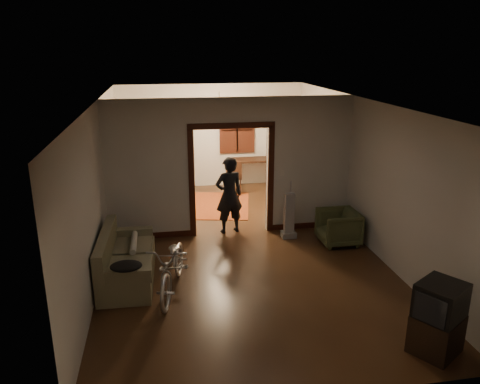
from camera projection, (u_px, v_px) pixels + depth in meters
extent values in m
cube|color=#321D0F|center=(237.00, 246.00, 9.17)|extent=(5.00, 8.50, 0.01)
cube|color=white|center=(237.00, 102.00, 8.34)|extent=(5.00, 8.50, 0.01)
cube|color=beige|center=(212.00, 136.00, 12.75)|extent=(5.00, 0.02, 2.80)
cube|color=beige|center=(99.00, 184.00, 8.35)|extent=(0.02, 8.50, 2.80)
cube|color=beige|center=(363.00, 171.00, 9.16)|extent=(0.02, 8.50, 2.80)
cube|color=beige|center=(231.00, 167.00, 9.46)|extent=(5.00, 0.14, 2.80)
cube|color=black|center=(231.00, 182.00, 9.55)|extent=(1.74, 0.20, 2.32)
cube|color=black|center=(237.00, 130.00, 12.78)|extent=(0.98, 0.06, 1.28)
sphere|color=#FFE0A5|center=(219.00, 109.00, 10.82)|extent=(0.24, 0.24, 0.24)
cube|color=silver|center=(282.00, 173.00, 9.61)|extent=(0.08, 0.01, 0.12)
cube|color=brown|center=(127.00, 256.00, 7.74)|extent=(0.88, 1.86, 0.84)
cylinder|color=beige|center=(134.00, 242.00, 8.01)|extent=(0.10, 0.83, 0.10)
ellipsoid|color=black|center=(126.00, 266.00, 6.82)|extent=(0.46, 0.35, 0.14)
imported|color=silver|center=(173.00, 266.00, 7.34)|extent=(0.95, 1.80, 0.90)
imported|color=#414929|center=(338.00, 227.00, 9.19)|extent=(0.76, 0.73, 0.68)
cube|color=black|center=(436.00, 334.00, 5.93)|extent=(0.75, 0.74, 0.51)
cube|color=black|center=(441.00, 301.00, 5.79)|extent=(0.74, 0.72, 0.48)
cube|color=gray|center=(289.00, 215.00, 9.45)|extent=(0.33, 0.29, 0.95)
imported|color=black|center=(229.00, 195.00, 9.63)|extent=(0.66, 0.52, 1.62)
cube|color=maroon|center=(217.00, 205.00, 11.49)|extent=(1.93, 2.32, 0.02)
cube|color=black|center=(165.00, 157.00, 12.40)|extent=(1.00, 0.66, 1.86)
sphere|color=#1E5972|center=(164.00, 119.00, 12.10)|extent=(0.30, 0.30, 0.30)
cube|color=black|center=(253.00, 173.00, 12.88)|extent=(1.14, 0.74, 0.79)
cube|color=black|center=(233.00, 177.00, 12.23)|extent=(0.52, 0.52, 0.93)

